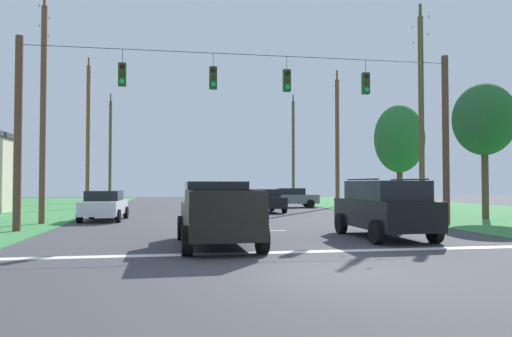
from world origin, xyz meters
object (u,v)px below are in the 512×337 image
suv_black (384,207)px  distant_car_crossing_white (104,205)px  tree_roadside_left (484,120)px  utility_pole_mid_right (421,112)px  tree_roadside_right (399,139)px  utility_pole_far_right (337,140)px  distant_car_oncoming (265,200)px  pickup_truck (217,214)px  distant_car_far_parked (291,197)px  overhead_signal_span (248,126)px  utility_pole_near_left (293,150)px  utility_pole_distant_right (88,135)px  utility_pole_distant_left (110,149)px  utility_pole_far_left (43,108)px

suv_black → distant_car_crossing_white: (-10.73, 9.85, -0.27)m
suv_black → tree_roadside_left: tree_roadside_left is taller
suv_black → utility_pole_mid_right: bearing=54.0°
tree_roadside_left → tree_roadside_right: bearing=98.2°
distant_car_crossing_white → utility_pole_far_right: utility_pole_far_right is taller
suv_black → utility_pole_far_right: 22.52m
suv_black → distant_car_oncoming: (-1.28, 15.66, -0.27)m
pickup_truck → tree_roadside_right: tree_roadside_right is taller
pickup_truck → distant_car_crossing_white: size_ratio=1.25×
pickup_truck → tree_roadside_left: 17.71m
distant_car_far_parked → distant_car_oncoming: bearing=-118.4°
distant_car_far_parked → overhead_signal_span: bearing=-109.3°
overhead_signal_span → utility_pole_near_left: 32.85m
utility_pole_near_left → utility_pole_distant_right: utility_pole_near_left is taller
pickup_truck → distant_car_far_parked: pickup_truck is taller
utility_pole_distant_right → tree_roadside_right: size_ratio=1.57×
pickup_truck → distant_car_oncoming: size_ratio=1.23×
overhead_signal_span → suv_black: overhead_signal_span is taller
utility_pole_distant_left → utility_pole_distant_right: bearing=-89.9°
utility_pole_far_right → utility_pole_distant_right: utility_pole_distant_right is taller
distant_car_crossing_white → distant_car_oncoming: bearing=31.6°
overhead_signal_span → tree_roadside_right: (12.07, 10.60, 0.60)m
suv_black → utility_pole_distant_left: (-13.72, 34.96, 4.40)m
overhead_signal_span → distant_car_oncoming: overhead_signal_span is taller
utility_pole_far_left → utility_pole_distant_right: 14.17m
overhead_signal_span → tree_roadside_left: overhead_signal_span is taller
tree_roadside_left → utility_pole_distant_left: bearing=129.6°
pickup_truck → utility_pole_distant_left: 37.14m
pickup_truck → suv_black: suv_black is taller
distant_car_far_parked → utility_pole_mid_right: 15.04m
overhead_signal_span → distant_car_far_parked: size_ratio=4.19×
distant_car_crossing_white → utility_pole_near_left: bearing=57.7°
tree_roadside_right → utility_pole_distant_left: bearing=137.4°
utility_pole_far_right → utility_pole_far_left: bearing=-144.9°
suv_black → utility_pole_distant_right: 26.43m
tree_roadside_left → utility_pole_mid_right: bearing=172.1°
pickup_truck → distant_car_oncoming: pickup_truck is taller
overhead_signal_span → utility_pole_mid_right: 10.49m
distant_car_far_parked → tree_roadside_right: (6.05, -6.55, 4.15)m
distant_car_crossing_white → tree_roadside_left: size_ratio=0.60×
distant_car_oncoming → utility_pole_mid_right: utility_pole_mid_right is taller
utility_pole_distant_left → utility_pole_far_right: bearing=-35.0°
distant_car_far_parked → utility_pole_distant_left: (-15.63, 13.39, 4.67)m
pickup_truck → tree_roadside_left: size_ratio=0.75×
utility_pole_far_right → utility_pole_near_left: bearing=90.3°
utility_pole_mid_right → tree_roadside_right: size_ratio=1.57×
distant_car_crossing_white → distant_car_far_parked: (12.64, 11.72, 0.00)m
distant_car_far_parked → utility_pole_mid_right: size_ratio=0.39×
distant_car_oncoming → distant_car_far_parked: size_ratio=1.00×
distant_car_crossing_white → distant_car_oncoming: same height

